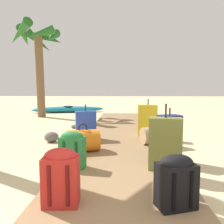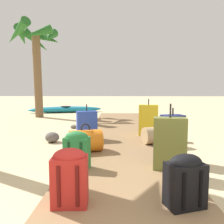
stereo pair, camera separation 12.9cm
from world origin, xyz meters
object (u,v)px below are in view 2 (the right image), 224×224
suitcase_blue (87,125)px  suitcase_olive (170,143)px  suitcase_navy (172,136)px  backpack_black (185,179)px  backpack_green (77,149)px  suitcase_yellow (148,120)px  duffel_bag_orange (86,141)px  kayak (66,109)px  duffel_bag_tan (160,135)px  palm_tree_far_left (36,47)px  backpack_red (70,175)px

suitcase_blue → suitcase_olive: bearing=-52.8°
suitcase_navy → backpack_black: bearing=-98.8°
suitcase_blue → backpack_green: bearing=-86.5°
suitcase_yellow → suitcase_blue: size_ratio=1.13×
duffel_bag_orange → kayak: duffel_bag_orange is taller
duffel_bag_orange → kayak: bearing=105.5°
duffel_bag_tan → kayak: size_ratio=0.21×
duffel_bag_tan → suitcase_navy: suitcase_navy is taller
suitcase_navy → kayak: 8.20m
palm_tree_far_left → kayak: 3.33m
suitcase_olive → backpack_red: bearing=-138.6°
duffel_bag_orange → suitcase_navy: bearing=-10.9°
duffel_bag_tan → kayak: duffel_bag_tan is taller
suitcase_yellow → palm_tree_far_left: size_ratio=0.23×
suitcase_blue → backpack_green: (0.11, -1.78, -0.04)m
backpack_red → kayak: (-2.11, 9.00, -0.21)m
suitcase_olive → suitcase_blue: suitcase_olive is taller
suitcase_yellow → duffel_bag_tan: (0.12, -0.79, -0.19)m
backpack_black → backpack_green: (-1.17, 1.00, 0.01)m
backpack_green → duffel_bag_orange: bearing=90.0°
duffel_bag_tan → backpack_red: 2.75m
palm_tree_far_left → suitcase_olive: bearing=-57.1°
duffel_bag_tan → backpack_green: backpack_green is taller
suitcase_yellow → suitcase_navy: size_ratio=1.08×
duffel_bag_orange → kayak: (-2.00, 7.19, -0.12)m
suitcase_blue → palm_tree_far_left: (-2.57, 4.29, 2.39)m
suitcase_olive → duffel_bag_tan: size_ratio=1.20×
suitcase_navy → suitcase_blue: size_ratio=1.04×
suitcase_yellow → duffel_bag_orange: bearing=-131.3°
backpack_black → duffel_bag_tan: 2.46m
backpack_green → kayak: backpack_green is taller
suitcase_yellow → suitcase_blue: suitcase_yellow is taller
duffel_bag_tan → backpack_green: size_ratio=1.45×
suitcase_olive → suitcase_blue: 2.24m
backpack_red → suitcase_blue: size_ratio=0.72×
kayak → duffel_bag_orange: bearing=-74.5°
backpack_black → kayak: backpack_black is taller
suitcase_yellow → backpack_red: suitcase_yellow is taller
backpack_red → kayak: size_ratio=0.15×
backpack_black → backpack_red: size_ratio=0.92×
duffel_bag_tan → backpack_red: backpack_red is taller
suitcase_yellow → backpack_red: (-1.13, -3.24, -0.07)m
backpack_black → kayak: bearing=109.4°
duffel_bag_orange → duffel_bag_tan: size_ratio=0.87×
duffel_bag_orange → suitcase_olive: suitcase_olive is taller
backpack_black → suitcase_yellow: suitcase_yellow is taller
suitcase_olive → backpack_black: bearing=-94.4°
suitcase_blue → backpack_red: bearing=-85.4°
backpack_red → backpack_green: (-0.12, 0.99, -0.02)m
backpack_black → suitcase_olive: suitcase_olive is taller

